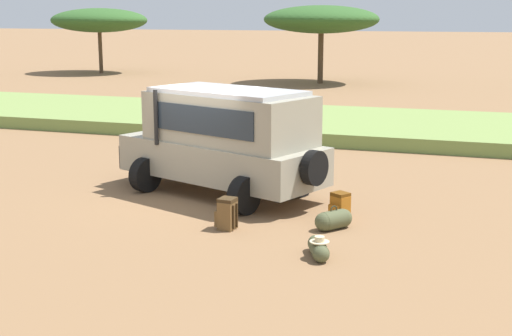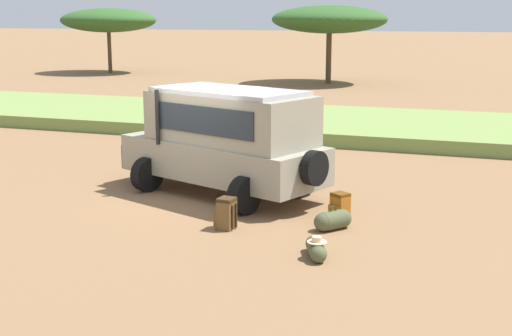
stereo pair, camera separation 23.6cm
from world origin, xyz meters
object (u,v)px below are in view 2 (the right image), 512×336
Objects in this scene: safari_vehicle at (226,139)px; acacia_tree_left_mid at (329,19)px; duffel_bag_soft_canvas at (333,220)px; backpack_beside_front_wheel at (226,214)px; duffel_bag_low_black_case at (316,248)px; backpack_cluster_center at (340,207)px; acacia_tree_far_left at (108,20)px.

acacia_tree_left_mid is (-4.35, 26.94, 2.46)m from safari_vehicle.
safari_vehicle is 3.66m from duffel_bag_soft_canvas.
backpack_beside_front_wheel is 0.74× the size of duffel_bag_low_black_case.
backpack_cluster_center is 38.82m from acacia_tree_far_left.
acacia_tree_far_left reaches higher than safari_vehicle.
duffel_bag_low_black_case is 31.54m from acacia_tree_left_mid.
acacia_tree_left_mid is (-7.42, 30.44, 3.60)m from duffel_bag_low_black_case.
duffel_bag_soft_canvas is (0.04, -0.73, -0.08)m from backpack_cluster_center.
backpack_beside_front_wheel is at bearing -144.04° from backpack_cluster_center.
acacia_tree_left_mid reaches higher than safari_vehicle.
acacia_tree_far_left is (-23.71, 30.56, 3.37)m from backpack_cluster_center.
safari_vehicle reaches higher than duffel_bag_low_black_case.
backpack_cluster_center is at bearing -52.19° from acacia_tree_far_left.
backpack_beside_front_wheel is 1.13× the size of backpack_cluster_center.
duffel_bag_soft_canvas is (2.96, -1.85, -1.11)m from safari_vehicle.
safari_vehicle is at bearing 148.05° from duffel_bag_soft_canvas.
backpack_beside_front_wheel is at bearing -79.68° from acacia_tree_left_mid.
duffel_bag_low_black_case is (0.15, -2.38, -0.11)m from backpack_cluster_center.
safari_vehicle is 0.80× the size of acacia_tree_left_mid.
backpack_cluster_center reaches higher than duffel_bag_soft_canvas.
backpack_cluster_center is 0.08× the size of acacia_tree_left_mid.
acacia_tree_left_mid is at bearing 103.70° from duffel_bag_low_black_case.
safari_vehicle is 2.88m from backpack_beside_front_wheel.
backpack_beside_front_wheel is 2.36m from backpack_cluster_center.
duffel_bag_soft_canvas is 0.11× the size of acacia_tree_far_left.
backpack_cluster_center is 2.39m from duffel_bag_low_black_case.
backpack_beside_front_wheel is 2.29m from duffel_bag_low_black_case.
safari_vehicle is at bearing 159.07° from backpack_cluster_center.
acacia_tree_far_left is at bearing 125.23° from safari_vehicle.
backpack_cluster_center is 0.08× the size of acacia_tree_far_left.
backpack_cluster_center is at bearing 92.85° from duffel_bag_soft_canvas.
duffel_bag_soft_canvas is at bearing -52.80° from acacia_tree_far_left.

